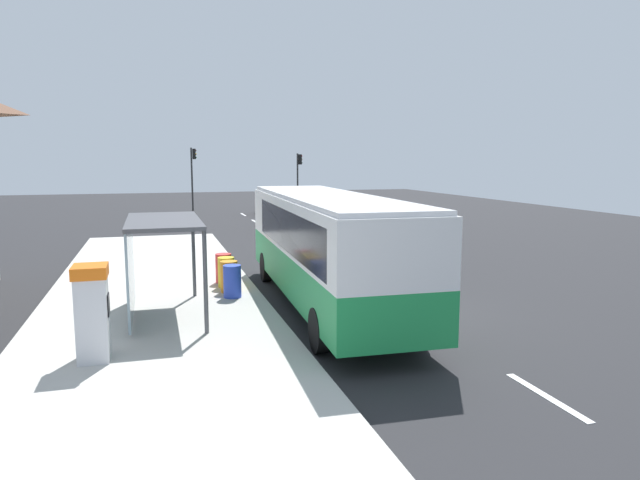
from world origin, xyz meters
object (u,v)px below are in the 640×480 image
Objects in this scene: recycling_bin_red at (224,268)px; traffic_light_near_side at (299,172)px; recycling_bin_blue at (232,281)px; bus_shelter at (151,242)px; traffic_light_far_side at (193,169)px; white_van at (299,206)px; bus at (326,243)px; recycling_bin_yellow at (226,272)px; sedan_near at (271,204)px; ticket_machine at (92,312)px; recycling_bin_orange at (229,277)px.

recycling_bin_red is 29.85m from traffic_light_near_side.
bus_shelter reaches higher than recycling_bin_blue.
traffic_light_far_side is at bearing 84.17° from bus_shelter.
white_van is at bearing -104.23° from traffic_light_near_side.
traffic_light_far_side is at bearing 92.47° from bus.
recycling_bin_yellow is at bearing -112.06° from white_van.
white_van is 13.56m from traffic_light_near_side.
bus_shelter reaches higher than sedan_near.
bus is 32.25m from traffic_light_near_side.
bus is 11.68× the size of recycling_bin_yellow.
white_van reaches higher than sedan_near.
recycling_bin_yellow is (-6.40, -15.79, -0.69)m from white_van.
sedan_near is 28.96m from bus_shelter.
bus is at bearing -87.53° from traffic_light_far_side.
sedan_near is 24.92m from recycling_bin_red.
recycling_bin_yellow is 29.77m from traffic_light_far_side.
bus is 2.11× the size of white_van.
traffic_light_far_side is at bearing 137.97° from sedan_near.
recycling_bin_red is at bearing -105.13° from sedan_near.
white_van is 8.98m from sedan_near.
traffic_light_near_side is at bearing 69.35° from ticket_machine.
recycling_bin_orange and recycling_bin_yellow have the same top height.
recycling_bin_yellow is at bearing 133.89° from bus.
recycling_bin_yellow is 0.70m from recycling_bin_red.
recycling_bin_yellow is (3.38, 5.91, -0.52)m from ticket_machine.
ticket_machine is 2.04× the size of recycling_bin_yellow.
ticket_machine is 37.17m from traffic_light_near_side.
bus_shelter is (-4.70, -0.24, 0.25)m from bus.
recycling_bin_blue is (-6.40, -17.19, -0.69)m from white_van.
traffic_light_far_side is (-5.30, 13.83, 2.04)m from white_van.
recycling_bin_orange and recycling_bin_red have the same top height.
bus_shelter is (-2.21, -2.83, 1.44)m from recycling_bin_yellow.
recycling_bin_red is 0.19× the size of traffic_light_far_side.
white_van is at bearing -69.03° from traffic_light_far_side.
traffic_light_near_side reaches higher than ticket_machine.
bus is 5.72× the size of ticket_machine.
ticket_machine is 6.23m from recycling_bin_orange.
white_van is 1.03× the size of traffic_light_far_side.
recycling_bin_red is (0.00, 0.70, 0.00)m from recycling_bin_yellow.
bus reaches higher than recycling_bin_red.
recycling_bin_red is 4.41m from bus_shelter.
recycling_bin_yellow is 0.19× the size of traffic_light_far_side.
recycling_bin_blue is 1.00× the size of recycling_bin_red.
bus_shelter is at bearing -114.82° from white_van.
bus_shelter is at bearing -136.08° from recycling_bin_orange.
bus is 11.68× the size of recycling_bin_blue.
bus is 2.48× the size of sedan_near.
recycling_bin_red is 0.24× the size of bus_shelter.
bus_shelter reaches higher than white_van.
bus_shelter is at bearing 69.16° from ticket_machine.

